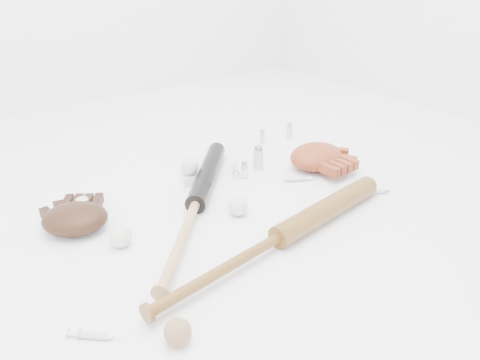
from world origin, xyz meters
TOP-DOWN VIEW (x-y plane):
  - bat_dark at (-0.19, 0.03)m, footprint 0.72×0.77m
  - bat_wood at (-0.10, -0.30)m, footprint 1.00×0.20m
  - glove_dark at (-0.55, 0.16)m, footprint 0.34×0.34m
  - glove_tan at (0.40, 0.05)m, footprint 0.29×0.29m
  - trading_card at (-0.50, 0.30)m, footprint 0.09×0.10m
  - pedestal at (-0.08, 0.23)m, footprint 0.08×0.08m
  - baseball_on_pedestal at (-0.08, 0.23)m, footprint 0.07×0.07m
  - baseball_left at (-0.47, -0.01)m, footprint 0.07×0.07m
  - baseball_upper at (-0.50, 0.25)m, footprint 0.07×0.07m
  - baseball_mid at (-0.08, -0.07)m, footprint 0.07×0.07m
  - baseball_aged at (-0.53, -0.45)m, footprint 0.06×0.06m
  - syringe_0 at (-0.68, -0.32)m, footprint 0.13×0.12m
  - syringe_1 at (0.25, 0.00)m, footprint 0.14×0.10m
  - syringe_2 at (0.11, 0.21)m, footprint 0.12×0.15m
  - syringe_3 at (0.41, -0.25)m, footprint 0.15×0.13m
  - vial_0 at (0.39, 0.38)m, footprint 0.02×0.02m
  - vial_1 at (0.54, 0.36)m, footprint 0.03×0.03m
  - vial_2 at (0.11, 0.14)m, footprint 0.03×0.03m
  - vial_3 at (0.21, 0.18)m, footprint 0.04×0.04m

SIDE VIEW (x-z plane):
  - trading_card at x=-0.50m, z-range 0.00..0.00m
  - syringe_1 at x=0.25m, z-range 0.00..0.02m
  - syringe_0 at x=-0.68m, z-range 0.00..0.02m
  - syringe_3 at x=0.41m, z-range 0.00..0.02m
  - syringe_2 at x=0.11m, z-range 0.00..0.02m
  - pedestal at x=-0.08m, z-range 0.00..0.04m
  - baseball_aged at x=-0.53m, z-range 0.00..0.06m
  - vial_0 at x=0.39m, z-range 0.00..0.06m
  - baseball_upper at x=-0.50m, z-range 0.00..0.07m
  - baseball_mid at x=-0.08m, z-range 0.00..0.07m
  - baseball_left at x=-0.47m, z-range 0.00..0.07m
  - vial_2 at x=0.11m, z-range 0.00..0.07m
  - bat_dark at x=-0.19m, z-range 0.00..0.07m
  - bat_wood at x=-0.10m, z-range 0.00..0.07m
  - vial_1 at x=0.54m, z-range 0.00..0.07m
  - glove_dark at x=-0.55m, z-range 0.00..0.09m
  - vial_3 at x=0.21m, z-range 0.00..0.10m
  - glove_tan at x=0.40m, z-range 0.00..0.10m
  - baseball_on_pedestal at x=-0.08m, z-range 0.04..0.11m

